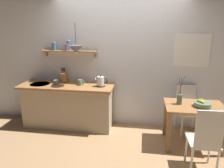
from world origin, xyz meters
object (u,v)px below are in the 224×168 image
(coffee_mug_by_sink, at_px, (56,82))
(pendant_lamp, at_px, (76,49))
(dining_table, at_px, (194,113))
(fruit_bowl, at_px, (202,104))
(dining_chair_far, at_px, (187,107))
(twig_vase, at_px, (180,99))
(coffee_mug_spare, at_px, (81,82))
(electric_kettle, at_px, (101,82))
(dining_chair_near, at_px, (205,139))
(knife_block, at_px, (64,77))

(coffee_mug_by_sink, distance_m, pendant_lamp, 0.79)
(dining_table, bearing_deg, fruit_bowl, -15.91)
(dining_chair_far, bearing_deg, coffee_mug_by_sink, -177.12)
(twig_vase, xyz_separation_m, coffee_mug_spare, (-1.80, 0.33, 0.12))
(electric_kettle, xyz_separation_m, coffee_mug_by_sink, (-0.89, -0.00, -0.05))
(dining_table, bearing_deg, coffee_mug_spare, 169.96)
(dining_table, distance_m, dining_chair_far, 0.47)
(fruit_bowl, relative_size, electric_kettle, 1.12)
(dining_chair_near, bearing_deg, coffee_mug_spare, 151.42)
(fruit_bowl, xyz_separation_m, pendant_lamp, (-2.20, 0.33, 0.80))
(dining_chair_near, bearing_deg, twig_vase, 106.95)
(fruit_bowl, distance_m, knife_block, 2.60)
(knife_block, bearing_deg, twig_vase, -11.95)
(electric_kettle, xyz_separation_m, knife_block, (-0.78, 0.16, 0.03))
(knife_block, xyz_separation_m, coffee_mug_by_sink, (-0.11, -0.16, -0.08))
(fruit_bowl, relative_size, coffee_mug_by_sink, 2.03)
(coffee_mug_by_sink, bearing_deg, dining_table, -7.51)
(dining_table, relative_size, coffee_mug_by_sink, 7.30)
(knife_block, height_order, coffee_mug_spare, knife_block)
(dining_table, xyz_separation_m, electric_kettle, (-1.65, 0.34, 0.38))
(coffee_mug_spare, bearing_deg, dining_chair_near, -28.58)
(electric_kettle, xyz_separation_m, pendant_lamp, (-0.44, -0.03, 0.60))
(twig_vase, distance_m, coffee_mug_spare, 1.84)
(dining_chair_near, height_order, electric_kettle, electric_kettle)
(dining_chair_near, height_order, dining_chair_far, dining_chair_near)
(knife_block, relative_size, pendant_lamp, 0.56)
(twig_vase, distance_m, coffee_mug_by_sink, 2.31)
(dining_chair_far, bearing_deg, fruit_bowl, -76.07)
(dining_chair_far, bearing_deg, twig_vase, -118.24)
(dining_chair_near, xyz_separation_m, fruit_bowl, (0.12, 0.72, 0.23))
(coffee_mug_spare, bearing_deg, dining_chair_far, 2.77)
(dining_table, bearing_deg, twig_vase, 172.79)
(twig_vase, height_order, coffee_mug_by_sink, twig_vase)
(electric_kettle, bearing_deg, fruit_bowl, -11.76)
(coffee_mug_by_sink, distance_m, coffee_mug_spare, 0.49)
(dining_table, distance_m, electric_kettle, 1.72)
(dining_chair_near, bearing_deg, coffee_mug_by_sink, 156.79)
(coffee_mug_spare, bearing_deg, electric_kettle, -3.98)
(coffee_mug_by_sink, relative_size, pendant_lamp, 0.23)
(dining_chair_near, distance_m, electric_kettle, 2.01)
(dining_chair_far, relative_size, coffee_mug_spare, 7.03)
(electric_kettle, xyz_separation_m, coffee_mug_spare, (-0.40, 0.03, -0.04))
(knife_block, bearing_deg, dining_chair_far, -0.74)
(dining_chair_far, relative_size, fruit_bowl, 3.41)
(dining_table, distance_m, dining_chair_near, 0.75)
(dining_chair_far, bearing_deg, dining_chair_near, -89.68)
(dining_chair_far, distance_m, electric_kettle, 1.70)
(fruit_bowl, xyz_separation_m, coffee_mug_spare, (-2.16, 0.39, 0.16))
(pendant_lamp, bearing_deg, dining_chair_far, 4.38)
(dining_chair_near, distance_m, coffee_mug_by_sink, 2.78)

